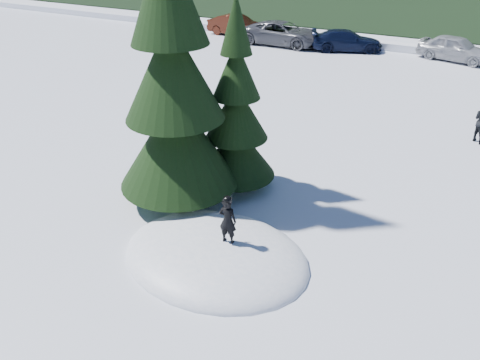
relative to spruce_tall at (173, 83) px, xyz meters
The scene contains 10 objects.
ground 4.37m from the spruce_tall, 39.29° to the right, with size 200.00×200.00×0.00m, color white.
snow_mound 4.37m from the spruce_tall, 39.29° to the right, with size 4.48×3.52×0.96m, color white.
spruce_tall is the anchor object (origin of this frame).
spruce_short 2.11m from the spruce_tall, 54.46° to the left, with size 2.20×2.20×5.37m.
child_skier 3.76m from the spruce_tall, 34.19° to the right, with size 0.41×0.27×1.12m, color black.
car_0 25.17m from the spruce_tall, 125.27° to the left, with size 1.47×3.66×1.25m, color black.
car_1 21.88m from the spruce_tall, 114.69° to the left, with size 1.43×4.09×1.35m, color #38140A.
car_2 19.53m from the spruce_tall, 105.64° to the left, with size 2.36×5.11×1.42m, color #4A4B52.
car_3 19.26m from the spruce_tall, 93.58° to the left, with size 1.70×4.19×1.21m, color black.
car_4 20.41m from the spruce_tall, 76.24° to the left, with size 1.62×4.04×1.37m, color #9B9DA3.
Camera 1 is at (4.60, -7.29, 6.79)m, focal length 35.00 mm.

